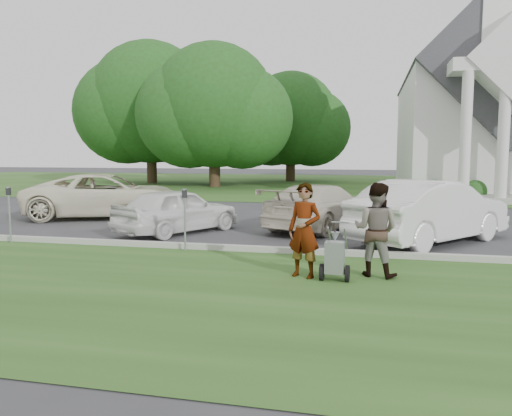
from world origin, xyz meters
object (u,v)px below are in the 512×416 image
(tree_back, at_px, (291,123))
(person_left, at_px, (304,231))
(tree_far, at_px, (150,108))
(car_d, at_px, (430,211))
(person_right, at_px, (376,230))
(car_c, at_px, (321,206))
(striping_cart, at_px, (335,258))
(car_b, at_px, (178,210))
(car_a, at_px, (108,196))
(tree_left, at_px, (214,111))
(parking_meter_near, at_px, (185,212))
(parking_meter_far, at_px, (9,208))
(church, at_px, (481,94))

(tree_back, bearing_deg, person_left, -80.62)
(tree_far, xyz_separation_m, car_d, (17.94, -22.20, -4.87))
(person_right, bearing_deg, car_c, -57.40)
(striping_cart, xyz_separation_m, person_left, (-0.58, 0.14, 0.46))
(person_right, height_order, car_b, person_right)
(tree_far, xyz_separation_m, car_a, (7.17, -19.40, -4.90))
(person_left, bearing_deg, tree_far, 139.67)
(striping_cart, bearing_deg, person_left, 169.03)
(tree_left, relative_size, car_c, 2.23)
(tree_back, height_order, parking_meter_near, tree_back)
(parking_meter_far, bearing_deg, car_b, 36.32)
(tree_back, bearing_deg, person_right, -78.19)
(tree_far, distance_m, car_c, 25.79)
(tree_back, height_order, person_right, tree_back)
(car_a, bearing_deg, church, -62.65)
(parking_meter_near, xyz_separation_m, car_b, (-1.21, 2.58, -0.28))
(parking_meter_far, xyz_separation_m, car_b, (3.55, 2.61, -0.26))
(person_left, bearing_deg, tree_left, 131.23)
(parking_meter_near, relative_size, car_d, 0.30)
(tree_far, bearing_deg, parking_meter_far, -73.39)
(person_left, distance_m, parking_meter_far, 8.05)
(person_left, height_order, parking_meter_near, person_left)
(church, height_order, tree_far, church)
(tree_left, height_order, car_d, tree_left)
(church, distance_m, parking_meter_near, 25.78)
(parking_meter_near, bearing_deg, car_a, 133.16)
(parking_meter_near, xyz_separation_m, car_a, (-4.98, 5.31, -0.14))
(tree_back, xyz_separation_m, car_c, (4.94, -25.41, -4.03))
(tree_back, xyz_separation_m, person_right, (6.52, -31.18, -3.84))
(person_left, distance_m, person_right, 1.36)
(tree_back, relative_size, car_c, 2.02)
(church, xyz_separation_m, striping_cart, (-7.21, -24.84, -5.52))
(parking_meter_near, height_order, car_d, car_d)
(parking_meter_far, xyz_separation_m, car_d, (10.56, 2.54, -0.10))
(person_left, height_order, person_right, person_left)
(car_d, bearing_deg, parking_meter_far, 52.72)
(tree_left, distance_m, person_left, 25.67)
(tree_back, distance_m, parking_meter_far, 30.10)
(tree_far, relative_size, parking_meter_near, 7.79)
(car_a, bearing_deg, car_b, -146.49)
(tree_far, distance_m, person_left, 31.00)
(person_right, distance_m, parking_meter_near, 4.61)
(tree_far, relative_size, person_right, 6.58)
(car_c, distance_m, car_d, 3.49)
(tree_left, xyz_separation_m, car_d, (11.94, -19.20, -4.29))
(person_left, xyz_separation_m, car_a, (-8.05, 7.18, -0.09))
(church, distance_m, car_b, 24.17)
(tree_back, xyz_separation_m, parking_meter_far, (-2.62, -29.74, -3.80))
(parking_meter_near, bearing_deg, car_b, 115.23)
(parking_meter_far, bearing_deg, car_a, 92.28)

